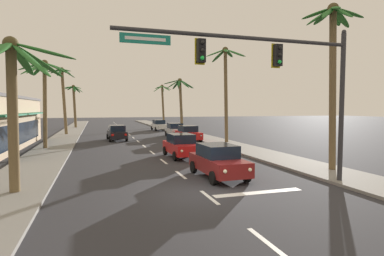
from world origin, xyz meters
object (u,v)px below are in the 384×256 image
Objects in this scene: sedan_lead_at_stop_bar at (218,161)px; palm_left_third at (63,89)px; traffic_signal_mast at (281,72)px; sedan_parked_mid_kerb at (188,133)px; palm_left_farthest at (74,99)px; palm_right_third at (181,94)px; palm_right_nearest at (333,55)px; sedan_oncoming_far at (117,133)px; palm_right_second at (226,76)px; sedan_third_in_queue at (181,145)px; palm_right_farthest at (163,98)px; sedan_parked_nearest_kerb at (175,130)px; palm_left_second at (45,82)px; sedan_parked_far_kerb at (159,125)px; palm_left_nearest at (12,82)px.

sedan_lead_at_stop_bar is 0.51× the size of palm_left_third.
palm_left_third is (-9.97, 29.02, 5.16)m from sedan_lead_at_stop_bar.
traffic_signal_mast is at bearing -59.66° from sedan_lead_at_stop_bar.
sedan_parked_mid_kerb is 30.15m from palm_left_farthest.
sedan_lead_at_stop_bar is 17.27m from sedan_parked_mid_kerb.
palm_right_third is (15.74, -0.50, -0.40)m from palm_left_third.
palm_right_nearest is (6.40, -0.68, 5.57)m from sedan_lead_at_stop_bar.
sedan_parked_mid_kerb is 0.59× the size of palm_left_farthest.
traffic_signal_mast is 24.21m from sedan_oncoming_far.
palm_right_second is at bearing -45.14° from sedan_parked_mid_kerb.
palm_right_second is (10.26, -6.36, 5.89)m from sedan_oncoming_far.
palm_right_second reaches higher than sedan_third_in_queue.
palm_right_farthest is (2.74, 26.15, 4.58)m from sedan_parked_mid_kerb.
palm_left_second is (-13.47, -8.43, 4.90)m from sedan_parked_nearest_kerb.
palm_left_third reaches higher than sedan_parked_far_kerb.
sedan_lead_at_stop_bar is 1.00× the size of sedan_parked_far_kerb.
palm_right_nearest is 1.17× the size of palm_right_third.
palm_left_third is at bearing 91.62° from palm_left_nearest.
palm_right_farthest reaches higher than palm_left_second.
palm_left_second reaches higher than sedan_third_in_queue.
sedan_parked_nearest_kerb is at bearing 81.34° from sedan_lead_at_stop_bar.
palm_left_third is (-13.41, 6.41, 5.16)m from sedan_parked_nearest_kerb.
palm_right_nearest reaches higher than palm_right_third.
sedan_third_in_queue is 0.56× the size of palm_right_farthest.
palm_right_second reaches higher than palm_right_third.
sedan_parked_mid_kerb is 1.00× the size of sedan_parked_far_kerb.
palm_left_second reaches higher than palm_left_nearest.
palm_right_third is (9.55, 8.27, 4.77)m from sedan_oncoming_far.
sedan_parked_nearest_kerb is (7.23, 2.36, 0.00)m from sedan_oncoming_far.
palm_right_farthest is (6.28, 36.22, 4.58)m from sedan_third_in_queue.
palm_right_nearest is at bearing -80.49° from sedan_parked_mid_kerb.
palm_left_third is at bearing 89.78° from palm_left_second.
palm_left_nearest is at bearing -88.38° from palm_left_third.
palm_right_nearest reaches higher than palm_right_farthest.
palm_right_second reaches higher than sedan_parked_mid_kerb.
sedan_oncoming_far is (-5.51, 23.19, -4.26)m from traffic_signal_mast.
sedan_third_in_queue is 11.39m from palm_right_nearest.
palm_right_nearest is 43.77m from palm_right_farthest.
palm_left_nearest is at bearing -125.61° from sedan_parked_mid_kerb.
palm_right_nearest is at bearing -70.25° from palm_left_farthest.
palm_right_nearest is at bearing -6.03° from sedan_lead_at_stop_bar.
palm_right_second reaches higher than palm_right_nearest.
palm_right_second is (2.85, -19.90, 5.89)m from sedan_parked_far_kerb.
sedan_parked_nearest_kerb is 0.59× the size of palm_left_farthest.
palm_right_third is (-0.63, 29.19, -0.80)m from palm_right_nearest.
palm_left_third is 0.92× the size of palm_right_second.
palm_left_nearest reaches higher than sedan_lead_at_stop_bar.
palm_right_third reaches higher than sedan_parked_far_kerb.
sedan_parked_mid_kerb is at bearing 11.54° from palm_left_second.
sedan_parked_far_kerb is at bearing 82.16° from sedan_third_in_queue.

